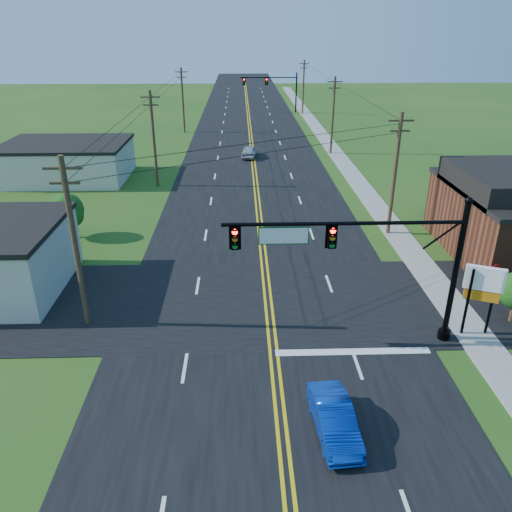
{
  "coord_description": "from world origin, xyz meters",
  "views": [
    {
      "loc": [
        -1.3,
        -12.75,
        14.37
      ],
      "look_at": [
        -0.59,
        10.0,
        3.82
      ],
      "focal_mm": 35.0,
      "sensor_mm": 36.0,
      "label": 1
    }
  ],
  "objects_px": {
    "blue_car": "(334,420)",
    "stop_sign": "(495,274)",
    "signal_mast_far": "(272,86)",
    "signal_mast_main": "(364,255)"
  },
  "relations": [
    {
      "from": "blue_car",
      "to": "stop_sign",
      "type": "xyz_separation_m",
      "value": [
        10.85,
        10.15,
        0.94
      ]
    },
    {
      "from": "signal_mast_far",
      "to": "stop_sign",
      "type": "xyz_separation_m",
      "value": [
        8.56,
        -68.02,
        -2.96
      ]
    },
    {
      "from": "signal_mast_main",
      "to": "blue_car",
      "type": "bearing_deg",
      "value": -109.5
    },
    {
      "from": "signal_mast_far",
      "to": "blue_car",
      "type": "relative_size",
      "value": 2.79
    },
    {
      "from": "blue_car",
      "to": "stop_sign",
      "type": "bearing_deg",
      "value": 38.17
    },
    {
      "from": "stop_sign",
      "to": "signal_mast_far",
      "type": "bearing_deg",
      "value": 82.62
    },
    {
      "from": "signal_mast_main",
      "to": "stop_sign",
      "type": "height_order",
      "value": "signal_mast_main"
    },
    {
      "from": "signal_mast_main",
      "to": "stop_sign",
      "type": "distance_m",
      "value": 10.04
    },
    {
      "from": "stop_sign",
      "to": "blue_car",
      "type": "bearing_deg",
      "value": -151.45
    },
    {
      "from": "signal_mast_far",
      "to": "blue_car",
      "type": "height_order",
      "value": "signal_mast_far"
    }
  ]
}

